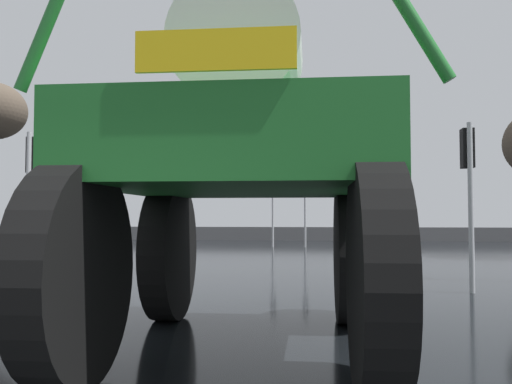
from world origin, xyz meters
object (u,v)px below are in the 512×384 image
oversize_sprayer (244,174)px  traffic_signal_far_left (273,196)px  traffic_signal_near_left (32,174)px  traffic_signal_far_right (305,196)px  traffic_signal_near_right (468,169)px  sedan_ahead (381,235)px

oversize_sprayer → traffic_signal_far_left: 22.47m
traffic_signal_near_left → traffic_signal_far_right: (5.65, 16.86, 0.08)m
traffic_signal_near_left → traffic_signal_near_right: size_ratio=1.00×
traffic_signal_far_left → oversize_sprayer: bearing=-85.1°
traffic_signal_far_left → traffic_signal_near_left: bearing=-103.2°
traffic_signal_near_left → traffic_signal_far_right: traffic_signal_far_right is taller
sedan_ahead → traffic_signal_far_right: 4.86m
traffic_signal_far_right → traffic_signal_near_left: bearing=-108.5°
oversize_sprayer → traffic_signal_far_left: size_ratio=1.53×
traffic_signal_near_right → traffic_signal_far_left: traffic_signal_far_left is taller
traffic_signal_near_right → traffic_signal_far_right: bearing=103.9°
oversize_sprayer → traffic_signal_near_right: oversize_sprayer is taller
traffic_signal_near_left → traffic_signal_near_right: same height
oversize_sprayer → traffic_signal_far_right: oversize_sprayer is taller
oversize_sprayer → traffic_signal_far_right: (-0.24, 22.38, 0.58)m
traffic_signal_near_left → sedan_ahead: bearing=57.0°
sedan_ahead → traffic_signal_far_right: traffic_signal_far_right is taller
traffic_signal_near_right → traffic_signal_far_right: size_ratio=0.97×
traffic_signal_far_right → sedan_ahead: bearing=-35.4°
oversize_sprayer → traffic_signal_far_left: (-1.93, 22.38, 0.58)m
traffic_signal_near_right → traffic_signal_far_left: bearing=109.2°
sedan_ahead → traffic_signal_near_right: traffic_signal_near_right is taller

